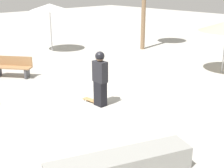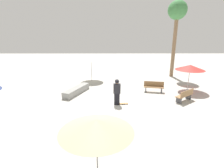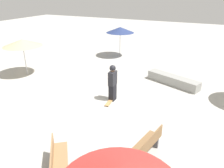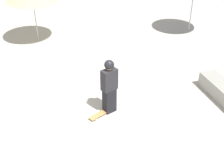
% 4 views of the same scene
% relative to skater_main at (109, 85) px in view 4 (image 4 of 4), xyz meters
% --- Properties ---
extents(ground_plane, '(60.00, 60.00, 0.00)m').
position_rel_skater_main_xyz_m(ground_plane, '(-0.76, -0.50, -0.95)').
color(ground_plane, '#B2AFA8').
extents(skater_main, '(0.47, 0.29, 1.77)m').
position_rel_skater_main_xyz_m(skater_main, '(0.00, 0.00, 0.00)').
color(skater_main, black).
rests_on(skater_main, ground_plane).
extents(skateboard, '(0.82, 0.28, 0.07)m').
position_rel_skater_main_xyz_m(skateboard, '(-0.36, -0.01, -0.89)').
color(skateboard, '#B7844C').
rests_on(skateboard, ground_plane).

